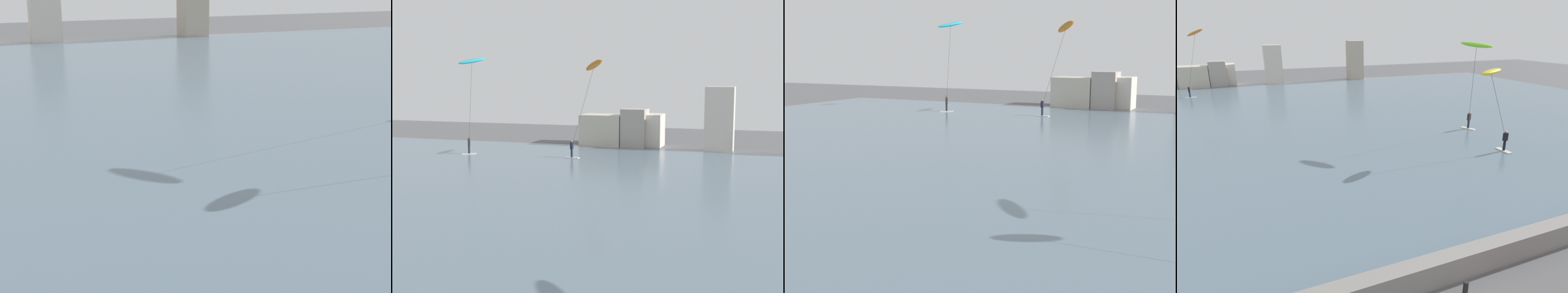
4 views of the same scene
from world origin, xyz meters
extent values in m
cube|color=slate|center=(0.00, 30.37, 0.05)|extent=(84.00, 52.00, 0.10)
cube|color=#B7A893|center=(-13.10, 59.15, 1.66)|extent=(3.79, 3.63, 3.32)
cube|color=beige|center=(-12.17, 57.18, 1.73)|extent=(4.49, 3.45, 3.46)
cube|color=#A89E93|center=(-8.54, 56.85, 2.08)|extent=(2.60, 2.54, 4.15)
cube|color=beige|center=(-7.27, 58.23, 1.77)|extent=(2.87, 3.50, 3.54)
cube|color=silver|center=(-12.18, 47.06, 0.13)|extent=(1.42, 0.49, 0.06)
cylinder|color=#191E33|center=(-12.18, 47.06, 0.55)|extent=(0.20, 0.20, 0.78)
cube|color=#191E33|center=(-12.18, 47.06, 1.24)|extent=(0.23, 0.35, 0.60)
sphere|color=#9E7051|center=(-12.18, 47.06, 1.65)|extent=(0.20, 0.20, 0.20)
cylinder|color=#333333|center=(-11.27, 47.59, 4.84)|extent=(1.84, 1.09, 7.31)
ellipsoid|color=orange|center=(-10.37, 48.12, 8.64)|extent=(3.10, 3.88, 1.51)
cube|color=silver|center=(-22.51, 46.34, 0.13)|extent=(1.41, 1.15, 0.06)
cylinder|color=black|center=(-22.51, 46.34, 0.55)|extent=(0.20, 0.20, 0.78)
cube|color=black|center=(-22.51, 46.34, 1.24)|extent=(0.37, 0.40, 0.60)
sphere|color=#9E7051|center=(-22.51, 46.34, 1.65)|extent=(0.20, 0.20, 0.20)
cylinder|color=#333333|center=(-22.81, 47.33, 5.08)|extent=(0.62, 2.01, 7.78)
ellipsoid|color=#28B2C6|center=(-23.10, 48.32, 9.11)|extent=(2.64, 2.44, 1.01)
camera|label=1|loc=(-7.16, -1.37, 6.81)|focal=53.58mm
camera|label=2|loc=(5.01, -0.69, 7.69)|focal=50.90mm
camera|label=3|loc=(6.65, -3.00, 6.30)|focal=50.54mm
camera|label=4|loc=(-6.63, -4.65, 8.90)|focal=30.47mm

